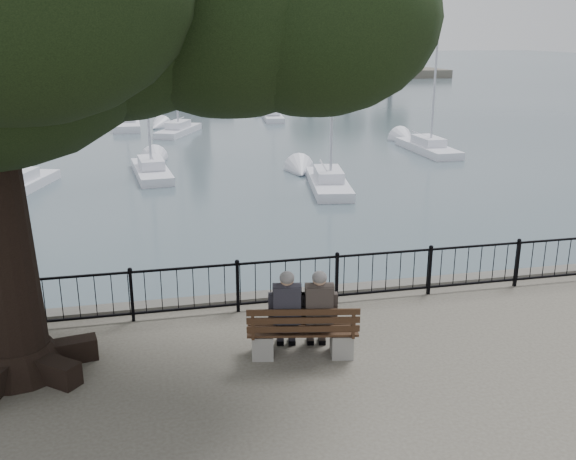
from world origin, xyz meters
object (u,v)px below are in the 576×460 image
object	(u,v)px
person_left	(287,315)
lion_monument	(194,78)
person_right	(318,315)
bench	(302,338)

from	to	relation	value
person_left	lion_monument	distance (m)	49.38
person_left	person_right	world-z (taller)	same
person_left	person_right	distance (m)	0.53
lion_monument	person_right	bearing A→B (deg)	-92.23
bench	person_left	xyz separation A→B (m)	(-0.24, 0.15, 0.37)
person_right	lion_monument	bearing A→B (deg)	87.77
person_left	person_right	size ratio (longest dim) A/B	1.00
person_right	lion_monument	distance (m)	49.45
person_left	lion_monument	bearing A→B (deg)	87.17
bench	person_right	world-z (taller)	person_right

